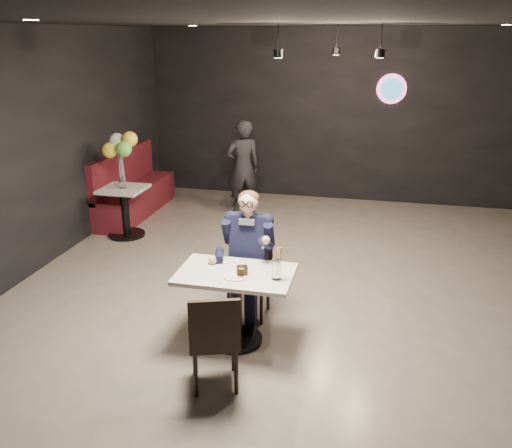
% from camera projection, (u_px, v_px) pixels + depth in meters
% --- Properties ---
extents(floor, '(9.00, 9.00, 0.00)m').
position_uv_depth(floor, '(303.00, 314.00, 5.91)').
color(floor, gray).
rests_on(floor, ground).
extents(wall_sign, '(0.50, 0.06, 0.50)m').
position_uv_depth(wall_sign, '(392.00, 89.00, 9.18)').
color(wall_sign, pink).
rests_on(wall_sign, floor).
extents(pendant_lights, '(1.40, 1.20, 0.36)m').
position_uv_depth(pendant_lights, '(333.00, 34.00, 6.78)').
color(pendant_lights, black).
rests_on(pendant_lights, floor).
extents(main_table, '(1.10, 0.70, 0.75)m').
position_uv_depth(main_table, '(236.00, 307.00, 5.26)').
color(main_table, silver).
rests_on(main_table, floor).
extents(chair_far, '(0.42, 0.46, 0.92)m').
position_uv_depth(chair_far, '(249.00, 276.00, 5.74)').
color(chair_far, black).
rests_on(chair_far, floor).
extents(chair_near, '(0.55, 0.57, 0.92)m').
position_uv_depth(chair_near, '(214.00, 337.00, 4.59)').
color(chair_near, black).
rests_on(chair_near, floor).
extents(seated_man, '(0.60, 0.80, 1.44)m').
position_uv_depth(seated_man, '(249.00, 253.00, 5.65)').
color(seated_man, black).
rests_on(seated_man, floor).
extents(dessert_plate, '(0.23, 0.23, 0.01)m').
position_uv_depth(dessert_plate, '(236.00, 276.00, 5.04)').
color(dessert_plate, white).
rests_on(dessert_plate, main_table).
extents(cake_slice, '(0.12, 0.11, 0.07)m').
position_uv_depth(cake_slice, '(242.00, 271.00, 5.06)').
color(cake_slice, black).
rests_on(cake_slice, dessert_plate).
extents(mint_leaf, '(0.06, 0.04, 0.01)m').
position_uv_depth(mint_leaf, '(241.00, 269.00, 4.99)').
color(mint_leaf, '#327E29').
rests_on(mint_leaf, cake_slice).
extents(sundae_glass, '(0.09, 0.09, 0.19)m').
position_uv_depth(sundae_glass, '(276.00, 269.00, 4.96)').
color(sundae_glass, silver).
rests_on(sundae_glass, main_table).
extents(wafer_cone, '(0.08, 0.08, 0.13)m').
position_uv_depth(wafer_cone, '(280.00, 255.00, 4.91)').
color(wafer_cone, '#D9AF59').
rests_on(wafer_cone, sundae_glass).
extents(booth_bench, '(0.54, 2.14, 1.07)m').
position_uv_depth(booth_bench, '(135.00, 183.00, 8.99)').
color(booth_bench, '#4D1013').
rests_on(booth_bench, floor).
extents(side_table, '(0.63, 0.63, 0.78)m').
position_uv_depth(side_table, '(125.00, 211.00, 8.06)').
color(side_table, silver).
rests_on(side_table, floor).
extents(balloon_vase, '(0.10, 0.10, 0.15)m').
position_uv_depth(balloon_vase, '(123.00, 183.00, 7.92)').
color(balloon_vase, silver).
rests_on(balloon_vase, side_table).
extents(balloon_bunch, '(0.41, 0.41, 0.67)m').
position_uv_depth(balloon_bunch, '(120.00, 155.00, 7.78)').
color(balloon_bunch, yellow).
rests_on(balloon_bunch, balloon_vase).
extents(passerby, '(0.68, 0.60, 1.57)m').
position_uv_depth(passerby, '(243.00, 167.00, 9.00)').
color(passerby, black).
rests_on(passerby, floor).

